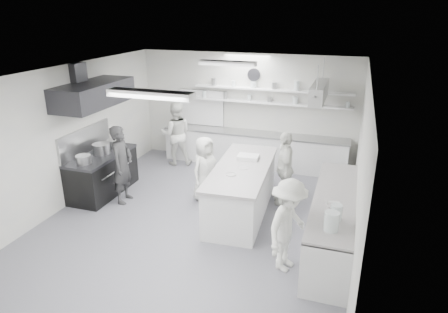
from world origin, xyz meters
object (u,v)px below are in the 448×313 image
(prep_island, at_px, (242,190))
(right_counter, at_px, (333,222))
(stove, at_px, (103,175))
(back_counter, at_px, (253,149))
(cook_stove, at_px, (122,165))
(cook_back, at_px, (176,134))

(prep_island, bearing_deg, right_counter, -23.63)
(stove, bearing_deg, right_counter, -6.52)
(back_counter, bearing_deg, cook_stove, -126.05)
(back_counter, xyz_separation_m, cook_back, (-2.05, -0.55, 0.41))
(right_counter, height_order, cook_stove, cook_stove)
(stove, bearing_deg, cook_back, 69.30)
(back_counter, distance_m, prep_island, 2.73)
(right_counter, relative_size, cook_stove, 1.88)
(prep_island, distance_m, cook_stove, 2.69)
(cook_stove, relative_size, cook_back, 1.01)
(prep_island, xyz_separation_m, cook_back, (-2.49, 2.15, 0.37))
(stove, height_order, cook_back, cook_back)
(stove, relative_size, prep_island, 0.67)
(stove, bearing_deg, cook_stove, -17.78)
(right_counter, distance_m, cook_stove, 4.58)
(stove, xyz_separation_m, back_counter, (2.90, 2.80, 0.01))
(right_counter, height_order, cook_back, cook_back)
(back_counter, distance_m, cook_stove, 3.76)
(stove, distance_m, cook_stove, 0.85)
(right_counter, xyz_separation_m, prep_island, (-1.91, 0.70, 0.03))
(cook_back, bearing_deg, right_counter, 123.53)
(back_counter, distance_m, cook_back, 2.16)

